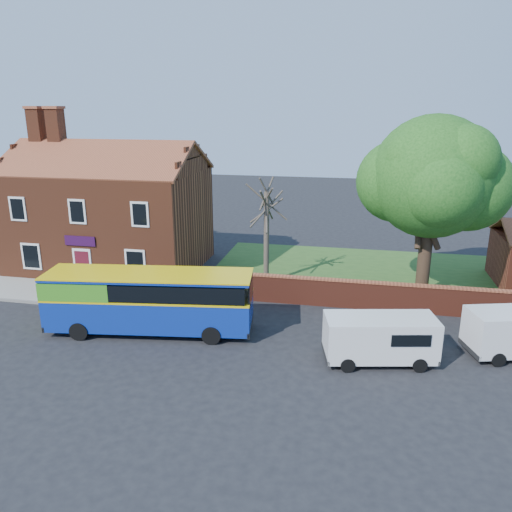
# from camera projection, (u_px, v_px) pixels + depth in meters

# --- Properties ---
(ground) EXTENTS (120.00, 120.00, 0.00)m
(ground) POSITION_uv_depth(u_px,v_px,m) (139.00, 350.00, 22.62)
(ground) COLOR black
(ground) RESTS_ON ground
(pavement) EXTENTS (18.00, 3.50, 0.12)m
(pavement) POSITION_uv_depth(u_px,v_px,m) (69.00, 293.00, 29.35)
(pavement) COLOR gray
(pavement) RESTS_ON ground
(kerb) EXTENTS (18.00, 0.15, 0.14)m
(kerb) POSITION_uv_depth(u_px,v_px,m) (52.00, 304.00, 27.71)
(kerb) COLOR slate
(kerb) RESTS_ON ground
(grass_strip) EXTENTS (26.00, 12.00, 0.04)m
(grass_strip) POSITION_uv_depth(u_px,v_px,m) (411.00, 277.00, 32.28)
(grass_strip) COLOR #426B28
(grass_strip) RESTS_ON ground
(shop_building) EXTENTS (12.30, 8.13, 10.50)m
(shop_building) POSITION_uv_depth(u_px,v_px,m) (111.00, 217.00, 33.79)
(shop_building) COLOR brown
(shop_building) RESTS_ON ground
(boundary_wall) EXTENTS (22.00, 0.38, 1.60)m
(boundary_wall) POSITION_uv_depth(u_px,v_px,m) (422.00, 299.00, 26.42)
(boundary_wall) COLOR maroon
(boundary_wall) RESTS_ON ground
(bus) EXTENTS (10.12, 3.81, 3.01)m
(bus) POSITION_uv_depth(u_px,v_px,m) (143.00, 299.00, 24.03)
(bus) COLOR #0D2B95
(bus) RESTS_ON ground
(van_near) EXTENTS (4.96, 2.79, 2.05)m
(van_near) POSITION_uv_depth(u_px,v_px,m) (380.00, 337.00, 21.26)
(van_near) COLOR silver
(van_near) RESTS_ON ground
(large_tree) EXTENTS (8.43, 6.67, 10.28)m
(large_tree) POSITION_uv_depth(u_px,v_px,m) (433.00, 180.00, 27.23)
(large_tree) COLOR black
(large_tree) RESTS_ON ground
(bare_tree) EXTENTS (2.35, 2.81, 6.28)m
(bare_tree) POSITION_uv_depth(u_px,v_px,m) (266.00, 233.00, 30.28)
(bare_tree) COLOR #4C4238
(bare_tree) RESTS_ON ground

